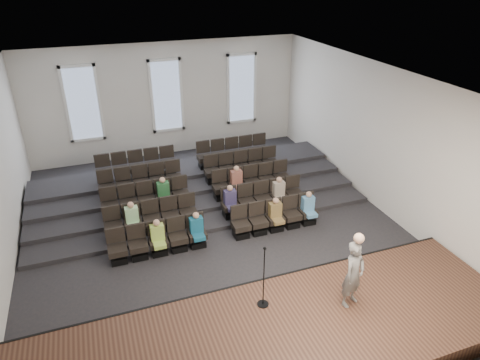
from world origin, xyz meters
name	(u,v)px	position (x,y,z in m)	size (l,w,h in m)	color
ground	(214,231)	(0.00, 0.00, 0.00)	(14.00, 14.00, 0.00)	black
ceiling	(209,80)	(0.00, 0.00, 5.01)	(12.00, 14.00, 0.02)	white
wall_back	(167,100)	(0.00, 7.02, 2.50)	(12.00, 0.04, 5.00)	silver
wall_front	(332,328)	(0.00, -7.02, 2.50)	(12.00, 0.04, 5.00)	silver
wall_right	(378,138)	(6.02, 0.00, 2.50)	(0.04, 14.00, 5.00)	silver
stage	(279,339)	(0.00, -5.10, 0.25)	(11.80, 3.60, 0.50)	#4F3222
stage_lip	(251,290)	(0.00, -3.33, 0.25)	(11.80, 0.06, 0.52)	black
risers	(191,184)	(0.00, 3.17, 0.20)	(11.80, 4.80, 0.60)	black
seating_rows	(201,192)	(0.00, 1.54, 0.68)	(6.80, 4.70, 1.67)	black
windows	(167,96)	(0.00, 6.95, 2.70)	(8.44, 0.10, 3.24)	white
audience	(222,205)	(0.35, 0.22, 0.80)	(6.05, 2.64, 1.10)	#A0C24D
speaker	(353,274)	(2.00, -4.84, 1.37)	(0.64, 0.42, 1.74)	slate
mic_stand	(263,288)	(-0.01, -4.18, 1.01)	(0.29, 0.29, 1.71)	black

